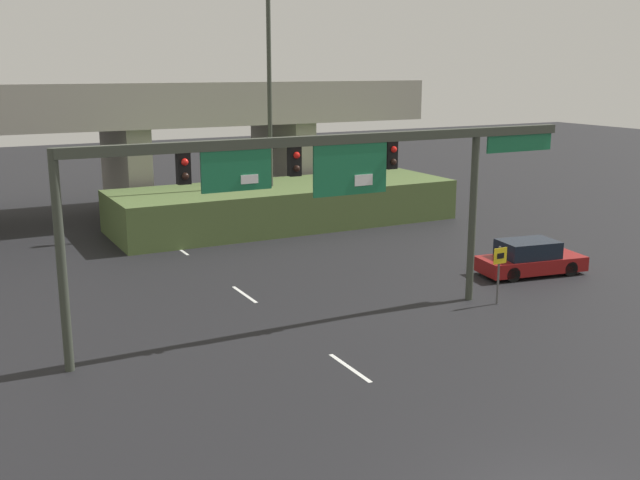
{
  "coord_description": "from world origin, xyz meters",
  "views": [
    {
      "loc": [
        -10.47,
        -9.82,
        8.76
      ],
      "look_at": [
        0.0,
        10.09,
        3.52
      ],
      "focal_mm": 42.0,
      "sensor_mm": 36.0,
      "label": 1
    }
  ],
  "objects_px": {
    "speed_limit_sign": "(499,267)",
    "highway_light_pole_near": "(269,87)",
    "signal_gantry": "(329,170)",
    "parked_sedan_near_right": "(530,259)"
  },
  "relations": [
    {
      "from": "highway_light_pole_near",
      "to": "parked_sedan_near_right",
      "type": "height_order",
      "value": "highway_light_pole_near"
    },
    {
      "from": "signal_gantry",
      "to": "highway_light_pole_near",
      "type": "xyz_separation_m",
      "value": [
        4.96,
        15.94,
        2.25
      ]
    },
    {
      "from": "signal_gantry",
      "to": "speed_limit_sign",
      "type": "distance_m",
      "value": 7.85
    },
    {
      "from": "highway_light_pole_near",
      "to": "signal_gantry",
      "type": "bearing_deg",
      "value": -107.29
    },
    {
      "from": "signal_gantry",
      "to": "parked_sedan_near_right",
      "type": "height_order",
      "value": "signal_gantry"
    },
    {
      "from": "parked_sedan_near_right",
      "to": "speed_limit_sign",
      "type": "bearing_deg",
      "value": -137.95
    },
    {
      "from": "speed_limit_sign",
      "to": "highway_light_pole_near",
      "type": "relative_size",
      "value": 0.15
    },
    {
      "from": "speed_limit_sign",
      "to": "parked_sedan_near_right",
      "type": "distance_m",
      "value": 4.86
    },
    {
      "from": "signal_gantry",
      "to": "speed_limit_sign",
      "type": "bearing_deg",
      "value": -8.04
    },
    {
      "from": "speed_limit_sign",
      "to": "highway_light_pole_near",
      "type": "xyz_separation_m",
      "value": [
        -1.76,
        16.89,
        6.18
      ]
    }
  ]
}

